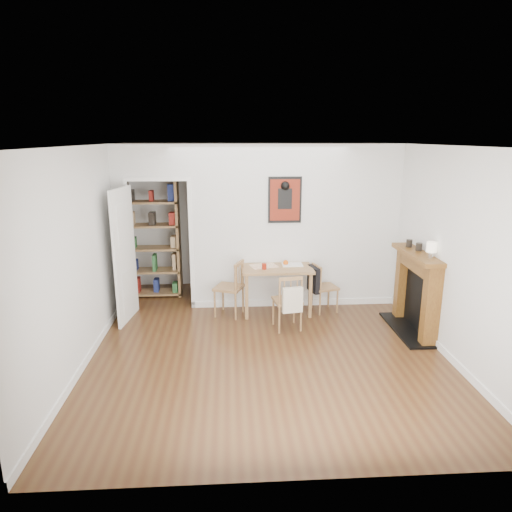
{
  "coord_description": "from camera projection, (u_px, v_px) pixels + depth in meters",
  "views": [
    {
      "loc": [
        -0.47,
        -5.69,
        2.7
      ],
      "look_at": [
        -0.09,
        0.6,
        1.05
      ],
      "focal_mm": 32.0,
      "sensor_mm": 36.0,
      "label": 1
    }
  ],
  "objects": [
    {
      "name": "chair_left",
      "position": [
        229.0,
        288.0,
        7.03
      ],
      "size": [
        0.57,
        0.57,
        0.88
      ],
      "color": "#997447",
      "rests_on": "ground"
    },
    {
      "name": "bookshelf",
      "position": [
        154.0,
        237.0,
        7.79
      ],
      "size": [
        0.89,
        0.36,
        2.11
      ],
      "color": "#9F714A",
      "rests_on": "ground"
    },
    {
      "name": "chair_right",
      "position": [
        324.0,
        287.0,
        7.2
      ],
      "size": [
        0.52,
        0.47,
        0.78
      ],
      "color": "#997447",
      "rests_on": "ground"
    },
    {
      "name": "notebook",
      "position": [
        292.0,
        265.0,
        7.17
      ],
      "size": [
        0.32,
        0.24,
        0.02
      ],
      "primitive_type": "cube",
      "rotation": [
        0.0,
        0.0,
        -0.01
      ],
      "color": "silver",
      "rests_on": "dining_table"
    },
    {
      "name": "fireplace",
      "position": [
        417.0,
        290.0,
        6.42
      ],
      "size": [
        0.45,
        1.25,
        1.16
      ],
      "color": "brown",
      "rests_on": "ground"
    },
    {
      "name": "mantel_lamp",
      "position": [
        432.0,
        248.0,
        5.96
      ],
      "size": [
        0.14,
        0.14,
        0.21
      ],
      "color": "silver",
      "rests_on": "fireplace"
    },
    {
      "name": "chair_front",
      "position": [
        287.0,
        301.0,
        6.53
      ],
      "size": [
        0.48,
        0.52,
        0.83
      ],
      "color": "#997447",
      "rests_on": "ground"
    },
    {
      "name": "orange_fruit",
      "position": [
        286.0,
        263.0,
        7.16
      ],
      "size": [
        0.08,
        0.08,
        0.08
      ],
      "primitive_type": "sphere",
      "color": "#D8550B",
      "rests_on": "dining_table"
    },
    {
      "name": "ground",
      "position": [
        265.0,
        342.0,
        6.21
      ],
      "size": [
        5.2,
        5.2,
        0.0
      ],
      "primitive_type": "plane",
      "color": "#4D3118",
      "rests_on": "ground"
    },
    {
      "name": "placemat",
      "position": [
        264.0,
        266.0,
        7.13
      ],
      "size": [
        0.47,
        0.4,
        0.0
      ],
      "primitive_type": "cube",
      "rotation": [
        0.0,
        0.0,
        0.27
      ],
      "color": "#EFE4C4",
      "rests_on": "dining_table"
    },
    {
      "name": "room_shell",
      "position": [
        265.0,
        229.0,
        7.18
      ],
      "size": [
        5.2,
        5.2,
        5.2
      ],
      "color": "silver",
      "rests_on": "ground"
    },
    {
      "name": "ceramic_jar_a",
      "position": [
        419.0,
        247.0,
        6.35
      ],
      "size": [
        0.09,
        0.09,
        0.11
      ],
      "primitive_type": "cylinder",
      "color": "black",
      "rests_on": "fireplace"
    },
    {
      "name": "ceramic_jar_b",
      "position": [
        409.0,
        243.0,
        6.56
      ],
      "size": [
        0.09,
        0.09,
        0.11
      ],
      "primitive_type": "cylinder",
      "color": "black",
      "rests_on": "fireplace"
    },
    {
      "name": "dining_table",
      "position": [
        277.0,
        272.0,
        7.12
      ],
      "size": [
        1.09,
        0.69,
        0.74
      ],
      "color": "#9F714A",
      "rests_on": "ground"
    },
    {
      "name": "red_glass",
      "position": [
        264.0,
        266.0,
        6.95
      ],
      "size": [
        0.07,
        0.07,
        0.09
      ],
      "primitive_type": "cylinder",
      "color": "maroon",
      "rests_on": "dining_table"
    }
  ]
}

